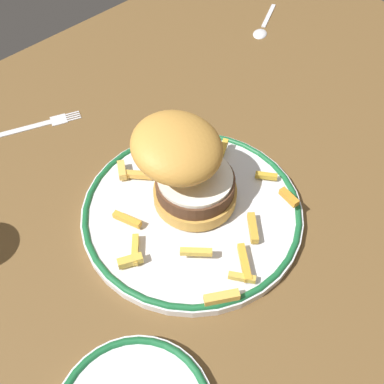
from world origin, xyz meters
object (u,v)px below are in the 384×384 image
at_px(dinner_plate, 192,210).
at_px(fork, 37,125).
at_px(spoon, 262,28).
at_px(burger, 186,166).

relative_size(dinner_plate, fork, 2.07).
xyz_separation_m(fork, spoon, (0.46, -0.08, 0.00)).
height_order(fork, spoon, spoon).
height_order(dinner_plate, fork, dinner_plate).
xyz_separation_m(dinner_plate, burger, (0.01, 0.02, 0.07)).
bearing_deg(fork, burger, -78.62).
relative_size(dinner_plate, spoon, 2.23).
bearing_deg(burger, fork, 101.38).
height_order(dinner_plate, burger, burger).
distance_m(dinner_plate, burger, 0.07).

